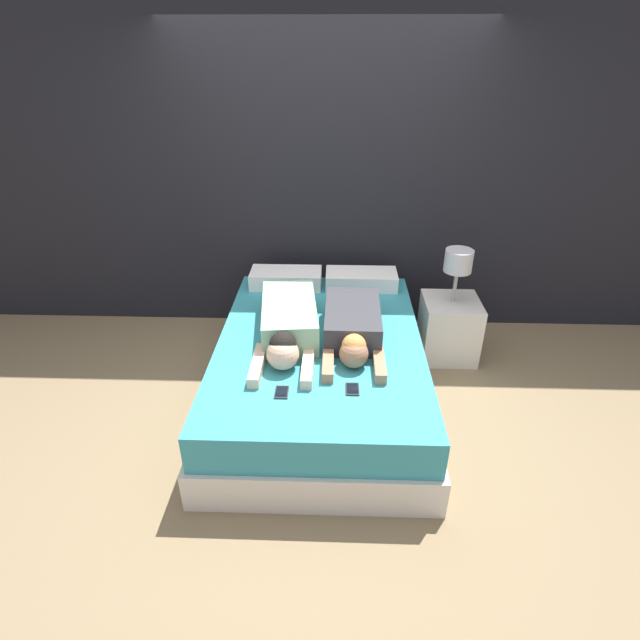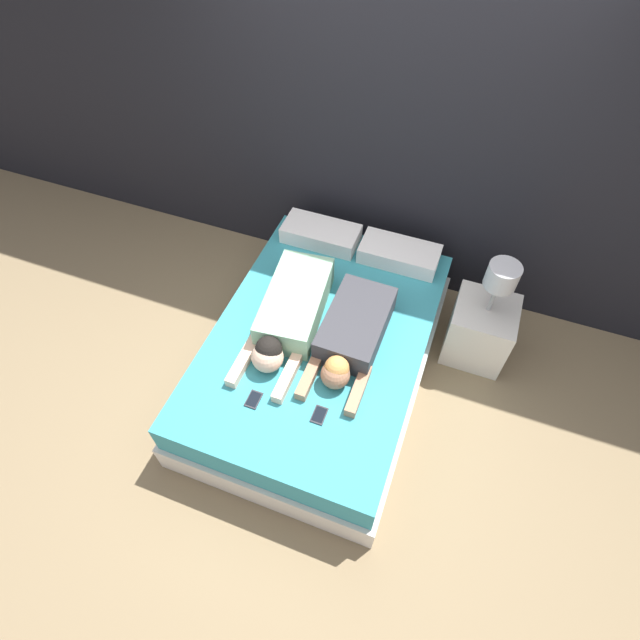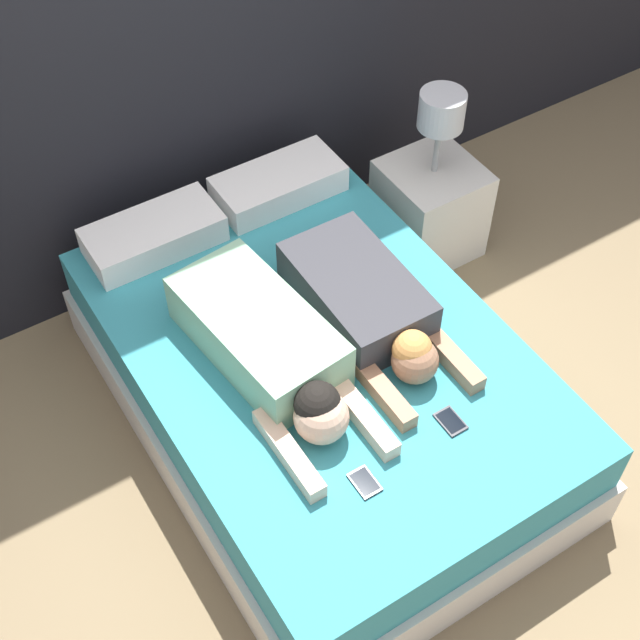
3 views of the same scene
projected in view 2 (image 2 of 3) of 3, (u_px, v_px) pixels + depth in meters
The scene contains 10 objects.
ground_plane at pixel (320, 373), 3.82m from camera, with size 12.00×12.00×0.00m, color #7F6B4C.
wall_back at pixel (381, 135), 3.49m from camera, with size 12.00×0.06×2.60m.
bed at pixel (320, 354), 3.62m from camera, with size 1.47×2.14×0.51m.
pillow_head_left at pixel (321, 234), 3.92m from camera, with size 0.59×0.29×0.13m.
pillow_head_right at pixel (399, 254), 3.79m from camera, with size 0.59×0.29×0.13m.
person_left at pixel (289, 314), 3.37m from camera, with size 0.45×1.10×0.24m.
person_right at pixel (352, 335), 3.28m from camera, with size 0.39×0.94×0.21m.
cell_phone_left at pixel (254, 399), 3.10m from camera, with size 0.08×0.12×0.01m.
cell_phone_right at pixel (319, 415), 3.03m from camera, with size 0.08×0.12×0.01m.
nightstand at pixel (481, 327), 3.71m from camera, with size 0.45×0.45×0.94m.
Camera 2 is at (0.71, -1.88, 3.27)m, focal length 28.00 mm.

